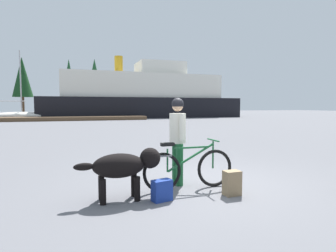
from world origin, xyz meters
TOP-DOWN VIEW (x-y plane):
  - ground_plane at (0.00, 0.00)m, footprint 160.00×160.00m
  - bicycle at (-0.36, -0.26)m, footprint 1.77×0.44m
  - person_cyclist at (-0.43, 0.12)m, footprint 0.32×0.53m
  - dog at (-1.58, -0.45)m, footprint 1.40×0.47m
  - backpack at (0.22, -0.81)m, footprint 0.28×0.20m
  - handbag_pannier at (-1.01, -0.70)m, footprint 0.35×0.25m
  - dock_pier at (-3.24, 26.89)m, footprint 17.25×2.94m
  - ferry_boat at (6.72, 33.02)m, footprint 26.33×8.48m
  - sailboat_moored at (-7.92, 29.44)m, footprint 6.26×1.75m
  - pine_tree_far_left at (-11.60, 54.02)m, footprint 3.67×3.67m
  - pine_tree_center at (1.63, 52.98)m, footprint 3.78×3.78m
  - pine_tree_far_right at (13.41, 50.78)m, footprint 4.28×4.28m
  - pine_tree_mid_back at (-3.29, 57.51)m, footprint 3.21×3.21m

SIDE VIEW (x-z plane):
  - ground_plane at x=0.00m, z-range 0.00..0.00m
  - handbag_pannier at x=-1.01m, z-range 0.00..0.34m
  - dock_pier at x=-3.24m, z-range 0.00..0.40m
  - backpack at x=0.22m, z-range 0.00..0.43m
  - bicycle at x=-0.36m, z-range -0.07..0.84m
  - sailboat_moored at x=-7.92m, z-range -3.32..4.33m
  - dog at x=-1.58m, z-range 0.14..0.99m
  - person_cyclist at x=-0.43m, z-range 0.17..1.87m
  - ferry_boat at x=6.72m, z-range -1.27..6.98m
  - pine_tree_far_right at x=13.41m, z-range 1.31..10.45m
  - pine_tree_center at x=1.63m, z-range 1.06..12.06m
  - pine_tree_mid_back at x=-3.29m, z-range 1.16..12.57m
  - pine_tree_far_left at x=-11.60m, z-range 1.62..12.43m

